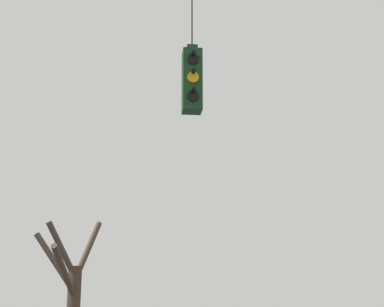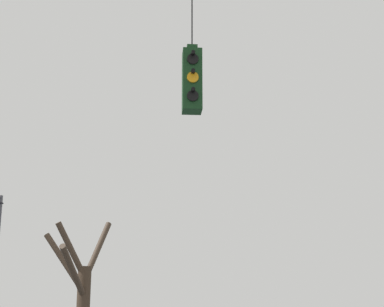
{
  "view_description": "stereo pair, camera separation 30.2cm",
  "coord_description": "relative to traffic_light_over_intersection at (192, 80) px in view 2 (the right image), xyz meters",
  "views": [
    {
      "loc": [
        0.29,
        -9.61,
        1.89
      ],
      "look_at": [
        1.34,
        0.04,
        4.51
      ],
      "focal_mm": 55.0,
      "sensor_mm": 36.0,
      "label": 1
    },
    {
      "loc": [
        0.59,
        -9.64,
        1.89
      ],
      "look_at": [
        1.34,
        0.04,
        4.51
      ],
      "focal_mm": 55.0,
      "sensor_mm": 36.0,
      "label": 2
    }
  ],
  "objects": [
    {
      "name": "traffic_light_over_intersection",
      "position": [
        0.0,
        0.0,
        0.0
      ],
      "size": [
        0.34,
        0.46,
        2.75
      ],
      "color": "#143819"
    },
    {
      "name": "bare_tree",
      "position": [
        -2.74,
        9.18,
        -3.58
      ],
      "size": [
        2.12,
        3.15,
        4.81
      ],
      "color": "#423326",
      "rests_on": "ground_plane"
    }
  ]
}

